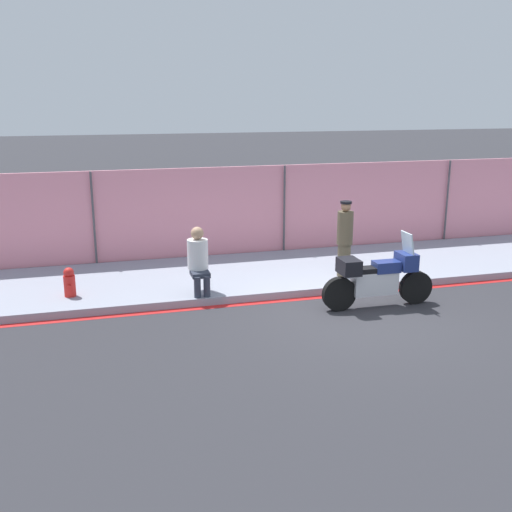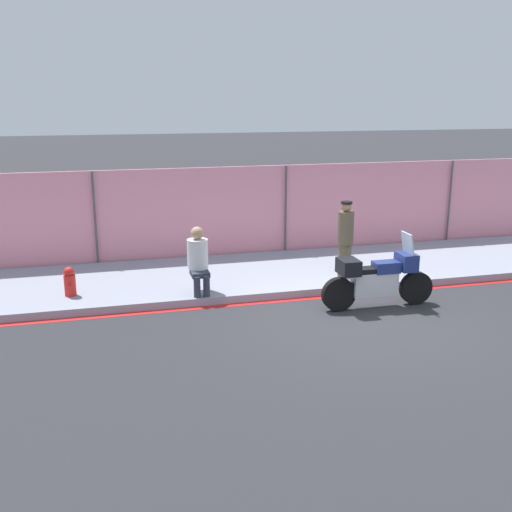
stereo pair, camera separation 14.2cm
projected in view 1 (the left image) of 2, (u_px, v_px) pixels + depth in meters
The scene contains 8 objects.
ground_plane at pixel (357, 315), 11.53m from camera, with size 120.00×120.00×0.00m, color #2D2D33.
sidewalk at pixel (305, 270), 14.27m from camera, with size 35.57×3.33×0.16m.
curb_paint_stripe at pixel (333, 296), 12.65m from camera, with size 35.57×0.18×0.01m.
storefront_fence at pixel (283, 211), 15.62m from camera, with size 33.79×0.17×2.39m.
motorcycle at pixel (378, 278), 11.86m from camera, with size 2.35×0.51×1.50m.
officer_standing at pixel (345, 238), 13.31m from camera, with size 0.35×0.35×1.71m.
person_seated_on_curb at pixel (198, 257), 12.25m from camera, with size 0.43×0.72×1.36m.
fire_hydrant at pixel (69, 282), 12.07m from camera, with size 0.23×0.29×0.60m.
Camera 1 is at (-4.75, -9.95, 4.08)m, focal length 42.00 mm.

